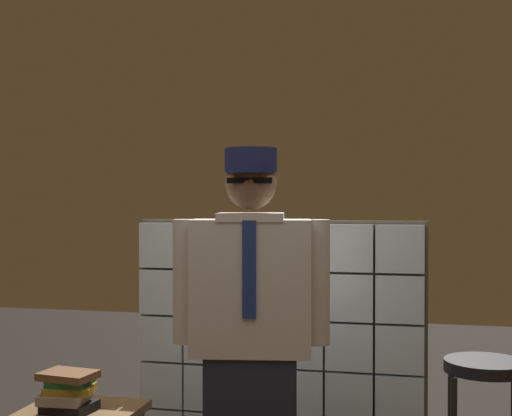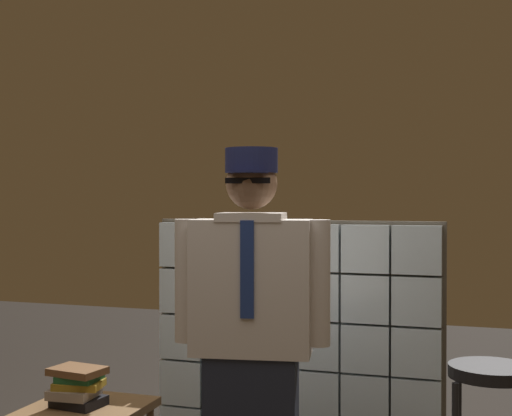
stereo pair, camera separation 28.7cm
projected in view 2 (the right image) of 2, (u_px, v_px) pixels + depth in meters
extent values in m
cube|color=silver|center=(182.00, 382.00, 4.18)|extent=(0.26, 0.08, 0.26)
cube|color=silver|center=(225.00, 386.00, 4.10)|extent=(0.26, 0.08, 0.26)
cube|color=silver|center=(270.00, 390.00, 4.01)|extent=(0.26, 0.08, 0.26)
cube|color=silver|center=(317.00, 394.00, 3.93)|extent=(0.26, 0.08, 0.26)
cube|color=silver|center=(366.00, 399.00, 3.84)|extent=(0.26, 0.08, 0.26)
cube|color=silver|center=(417.00, 403.00, 3.76)|extent=(0.26, 0.08, 0.26)
cube|color=silver|center=(182.00, 336.00, 4.18)|extent=(0.26, 0.08, 0.26)
cube|color=silver|center=(225.00, 339.00, 4.09)|extent=(0.26, 0.08, 0.26)
cube|color=silver|center=(270.00, 342.00, 4.01)|extent=(0.26, 0.08, 0.26)
cube|color=silver|center=(317.00, 345.00, 3.93)|extent=(0.26, 0.08, 0.26)
cube|color=silver|center=(366.00, 349.00, 3.84)|extent=(0.26, 0.08, 0.26)
cube|color=silver|center=(417.00, 352.00, 3.76)|extent=(0.26, 0.08, 0.26)
cube|color=silver|center=(182.00, 291.00, 4.18)|extent=(0.26, 0.08, 0.26)
cube|color=silver|center=(225.00, 292.00, 4.09)|extent=(0.26, 0.08, 0.26)
cube|color=silver|center=(270.00, 294.00, 4.01)|extent=(0.26, 0.08, 0.26)
cube|color=silver|center=(317.00, 297.00, 3.92)|extent=(0.26, 0.08, 0.26)
cube|color=silver|center=(366.00, 299.00, 3.84)|extent=(0.26, 0.08, 0.26)
cube|color=silver|center=(417.00, 301.00, 3.75)|extent=(0.26, 0.08, 0.26)
cube|color=silver|center=(182.00, 245.00, 4.17)|extent=(0.26, 0.08, 0.26)
cube|color=silver|center=(225.00, 246.00, 4.09)|extent=(0.26, 0.08, 0.26)
cube|color=silver|center=(270.00, 247.00, 4.00)|extent=(0.26, 0.08, 0.26)
cube|color=silver|center=(317.00, 248.00, 3.92)|extent=(0.26, 0.08, 0.26)
cube|color=silver|center=(366.00, 249.00, 3.83)|extent=(0.26, 0.08, 0.26)
cube|color=silver|center=(417.00, 250.00, 3.75)|extent=(0.26, 0.08, 0.26)
cube|color=#5B5447|center=(296.00, 342.00, 4.02)|extent=(1.64, 0.02, 1.37)
cube|color=silver|center=(252.00, 287.00, 3.04)|extent=(0.54, 0.30, 0.57)
cube|color=navy|center=(247.00, 269.00, 2.92)|extent=(0.06, 0.02, 0.40)
cube|color=silver|center=(252.00, 217.00, 3.04)|extent=(0.31, 0.27, 0.04)
sphere|color=#846047|center=(251.00, 184.00, 3.03)|extent=(0.22, 0.22, 0.22)
ellipsoid|color=black|center=(250.00, 193.00, 2.99)|extent=(0.15, 0.10, 0.10)
cube|color=black|center=(248.00, 180.00, 2.93)|extent=(0.19, 0.04, 0.02)
cylinder|color=#191E47|center=(248.00, 172.00, 2.95)|extent=(0.19, 0.19, 0.01)
cylinder|color=#191E47|center=(251.00, 160.00, 3.03)|extent=(0.22, 0.22, 0.10)
cylinder|color=silver|center=(318.00, 283.00, 3.00)|extent=(0.12, 0.12, 0.53)
cylinder|color=silver|center=(187.00, 280.00, 3.08)|extent=(0.12, 0.12, 0.53)
cylinder|color=black|center=(491.00, 371.00, 2.91)|extent=(0.34, 0.34, 0.05)
cube|color=brown|center=(85.00, 411.00, 3.29)|extent=(0.52, 0.52, 0.04)
cube|color=black|center=(79.00, 401.00, 3.30)|extent=(0.23, 0.20, 0.04)
cube|color=gray|center=(74.00, 392.00, 3.29)|extent=(0.21, 0.20, 0.04)
cube|color=olive|center=(79.00, 384.00, 3.29)|extent=(0.24, 0.19, 0.03)
cube|color=#1E592D|center=(80.00, 377.00, 3.30)|extent=(0.18, 0.18, 0.03)
cube|color=brown|center=(77.00, 371.00, 3.29)|extent=(0.26, 0.20, 0.03)
cylinder|color=navy|center=(74.00, 391.00, 3.39)|extent=(0.08, 0.08, 0.09)
torus|color=navy|center=(85.00, 391.00, 3.37)|extent=(0.06, 0.01, 0.06)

